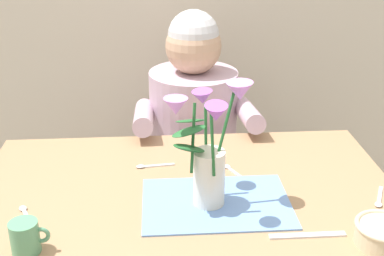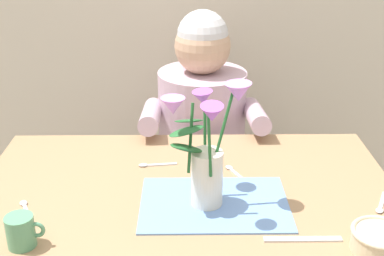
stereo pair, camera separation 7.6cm
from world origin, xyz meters
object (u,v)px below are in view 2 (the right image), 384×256
at_px(seated_person, 202,152).
at_px(dinner_knife, 303,239).
at_px(coffee_cup, 21,231).
at_px(flower_vase, 207,150).
at_px(ceramic_bowl, 379,239).

relative_size(seated_person, dinner_knife, 5.97).
distance_m(dinner_knife, coffee_cup, 0.67).
height_order(flower_vase, dinner_knife, flower_vase).
xyz_separation_m(flower_vase, coffee_cup, (-0.44, -0.18, -0.12)).
bearing_deg(flower_vase, coffee_cup, -158.04).
relative_size(seated_person, ceramic_bowl, 8.35).
bearing_deg(coffee_cup, dinner_knife, 1.08).
relative_size(ceramic_bowl, coffee_cup, 1.46).
xyz_separation_m(ceramic_bowl, coffee_cup, (-0.84, 0.03, 0.01)).
distance_m(seated_person, coffee_cup, 0.99).
bearing_deg(dinner_knife, flower_vase, 144.05).
distance_m(flower_vase, ceramic_bowl, 0.47).
relative_size(ceramic_bowl, dinner_knife, 0.72).
xyz_separation_m(seated_person, coffee_cup, (-0.45, -0.85, 0.22)).
bearing_deg(ceramic_bowl, flower_vase, 152.45).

